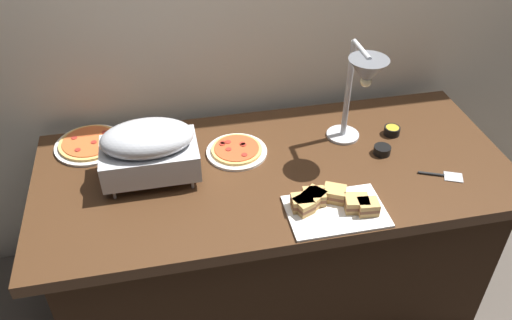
% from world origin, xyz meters
% --- Properties ---
extents(ground_plane, '(8.00, 8.00, 0.00)m').
position_xyz_m(ground_plane, '(0.00, 0.00, 0.00)').
color(ground_plane, '#4C443D').
extents(back_wall, '(4.40, 0.04, 2.40)m').
position_xyz_m(back_wall, '(0.00, 0.50, 1.20)').
color(back_wall, beige).
rests_on(back_wall, ground_plane).
extents(buffet_table, '(1.90, 0.84, 0.76)m').
position_xyz_m(buffet_table, '(0.00, 0.00, 0.39)').
color(buffet_table, '#422816').
rests_on(buffet_table, ground_plane).
extents(chafing_dish, '(0.36, 0.23, 0.25)m').
position_xyz_m(chafing_dish, '(-0.48, 0.04, 0.90)').
color(chafing_dish, '#B7BABF').
rests_on(chafing_dish, buffet_table).
extents(heat_lamp, '(0.15, 0.30, 0.45)m').
position_xyz_m(heat_lamp, '(0.34, 0.03, 1.11)').
color(heat_lamp, '#B7BABF').
rests_on(heat_lamp, buffet_table).
extents(pizza_plate_front, '(0.25, 0.25, 0.03)m').
position_xyz_m(pizza_plate_front, '(-0.13, 0.13, 0.77)').
color(pizza_plate_front, white).
rests_on(pizza_plate_front, buffet_table).
extents(pizza_plate_center, '(0.29, 0.29, 0.03)m').
position_xyz_m(pizza_plate_center, '(-0.73, 0.30, 0.77)').
color(pizza_plate_center, white).
rests_on(pizza_plate_center, buffet_table).
extents(sandwich_platter, '(0.36, 0.23, 0.06)m').
position_xyz_m(sandwich_platter, '(0.14, -0.28, 0.79)').
color(sandwich_platter, white).
rests_on(sandwich_platter, buffet_table).
extents(sauce_cup_near, '(0.07, 0.07, 0.04)m').
position_xyz_m(sauce_cup_near, '(0.55, 0.12, 0.78)').
color(sauce_cup_near, black).
rests_on(sauce_cup_near, buffet_table).
extents(sauce_cup_far, '(0.07, 0.07, 0.03)m').
position_xyz_m(sauce_cup_far, '(0.46, -0.00, 0.78)').
color(sauce_cup_far, black).
rests_on(sauce_cup_far, buffet_table).
extents(serving_spatula, '(0.17, 0.10, 0.01)m').
position_xyz_m(serving_spatula, '(0.63, -0.19, 0.76)').
color(serving_spatula, '#B7BABF').
rests_on(serving_spatula, buffet_table).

